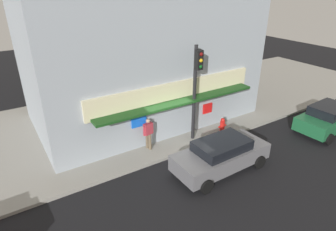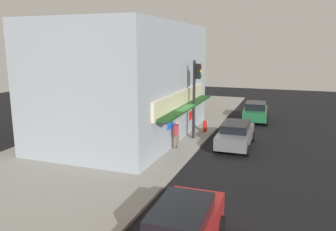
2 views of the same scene
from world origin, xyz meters
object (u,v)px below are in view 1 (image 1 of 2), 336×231
Objects in this scene: potted_plant_by_doorway at (210,106)px; potted_plant_by_window at (190,117)px; pedestrian at (148,132)px; parked_car_grey at (221,154)px; traffic_light at (196,82)px; parked_car_green at (328,118)px; trash_can at (160,127)px; fire_hydrant at (222,125)px.

potted_plant_by_doorway is 1.05× the size of potted_plant_by_window.
pedestrian reaches higher than parked_car_grey.
parked_car_green is at bearing -23.53° from traffic_light.
pedestrian is (-1.24, -0.92, 0.48)m from trash_can.
parked_car_green is (8.53, -4.52, 0.21)m from trash_can.
fire_hydrant is (1.84, -0.22, -2.84)m from traffic_light.
parked_car_grey is (0.78, -4.10, 0.19)m from trash_can.
potted_plant_by_doorway is at bearing 54.95° from parked_car_grey.
pedestrian is 1.60× the size of potted_plant_by_doorway.
potted_plant_by_doorway reaches higher than potted_plant_by_window.
pedestrian is (-4.39, 0.67, 0.53)m from fire_hydrant.
potted_plant_by_window is at bearing -167.35° from potted_plant_by_doorway.
potted_plant_by_window is 0.22× the size of parked_car_grey.
pedestrian reaches higher than potted_plant_by_window.
pedestrian reaches higher than fire_hydrant.
traffic_light is 4.22m from potted_plant_by_doorway.
potted_plant_by_window is (-1.06, 1.67, 0.14)m from fire_hydrant.
pedestrian is 1.67× the size of potted_plant_by_window.
fire_hydrant is at bearing -112.27° from potted_plant_by_doorway.
pedestrian reaches higher than trash_can.
trash_can is at bearing 153.19° from fire_hydrant.
trash_can is at bearing 133.58° from traffic_light.
pedestrian is (-2.55, 0.45, -2.31)m from traffic_light.
trash_can is at bearing 152.09° from parked_car_green.
potted_plant_by_window is (2.09, 0.08, 0.09)m from trash_can.
potted_plant_by_window is (-1.91, -0.43, -0.06)m from potted_plant_by_doorway.
fire_hydrant is 3.53m from trash_can.
pedestrian is 5.45m from potted_plant_by_doorway.
fire_hydrant is at bearing -6.75° from traffic_light.
traffic_light is at bearing -9.99° from pedestrian.
traffic_light is 5.03× the size of potted_plant_by_window.
parked_car_green is (5.38, -2.92, 0.26)m from fire_hydrant.
potted_plant_by_window is at bearing 61.48° from traffic_light.
pedestrian reaches higher than potted_plant_by_doorway.
fire_hydrant is 4.47m from pedestrian.
parked_car_grey is at bearing -79.21° from trash_can.
traffic_light is 4.80× the size of potted_plant_by_doorway.
potted_plant_by_doorway is (2.70, 1.88, -2.64)m from traffic_light.
parked_car_green reaches higher than fire_hydrant.
traffic_light reaches higher than parked_car_grey.
parked_car_green is at bearing -35.53° from potted_plant_by_window.
traffic_light is at bearing -118.52° from potted_plant_by_window.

